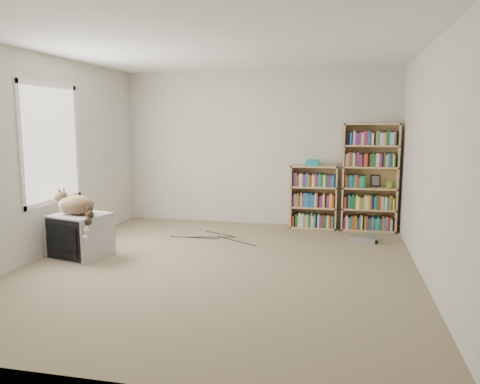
% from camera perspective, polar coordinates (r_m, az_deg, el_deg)
% --- Properties ---
extents(floor, '(4.50, 5.00, 0.01)m').
position_cam_1_polar(floor, '(5.50, -2.58, -9.15)').
color(floor, gray).
rests_on(floor, ground).
extents(wall_back, '(4.50, 0.02, 2.50)m').
position_cam_1_polar(wall_back, '(7.70, 2.20, 5.35)').
color(wall_back, silver).
rests_on(wall_back, floor).
extents(wall_front, '(4.50, 0.02, 2.50)m').
position_cam_1_polar(wall_front, '(2.94, -15.48, 0.12)').
color(wall_front, silver).
rests_on(wall_front, floor).
extents(wall_left, '(0.02, 5.00, 2.50)m').
position_cam_1_polar(wall_left, '(6.24, -23.10, 3.98)').
color(wall_left, silver).
rests_on(wall_left, floor).
extents(wall_right, '(0.02, 5.00, 2.50)m').
position_cam_1_polar(wall_right, '(5.16, 22.28, 3.24)').
color(wall_right, silver).
rests_on(wall_right, floor).
extents(ceiling, '(4.50, 5.00, 0.02)m').
position_cam_1_polar(ceiling, '(5.31, -2.77, 17.51)').
color(ceiling, white).
rests_on(ceiling, wall_back).
extents(window, '(0.02, 1.22, 1.52)m').
position_cam_1_polar(window, '(6.39, -22.05, 5.47)').
color(window, white).
rests_on(window, wall_left).
extents(crt_tv, '(0.75, 0.70, 0.54)m').
position_cam_1_polar(crt_tv, '(6.19, -18.81, -5.03)').
color(crt_tv, '#9F9FA2').
rests_on(crt_tv, floor).
extents(cat, '(0.65, 0.50, 0.53)m').
position_cam_1_polar(cat, '(6.04, -19.15, -1.87)').
color(cat, '#3C2718').
rests_on(cat, crt_tv).
extents(bookcase_tall, '(0.83, 0.30, 1.66)m').
position_cam_1_polar(bookcase_tall, '(7.48, 15.52, 1.45)').
color(bookcase_tall, tan).
rests_on(bookcase_tall, floor).
extents(bookcase_short, '(0.73, 0.30, 1.00)m').
position_cam_1_polar(bookcase_short, '(7.53, 8.97, -0.82)').
color(bookcase_short, tan).
rests_on(bookcase_short, floor).
extents(book_stack, '(0.22, 0.28, 0.09)m').
position_cam_1_polar(book_stack, '(7.41, 8.81, 3.55)').
color(book_stack, red).
rests_on(book_stack, bookcase_short).
extents(green_mug, '(0.09, 0.09, 0.10)m').
position_cam_1_polar(green_mug, '(7.50, 17.78, 0.88)').
color(green_mug, '#65A02D').
rests_on(green_mug, bookcase_tall).
extents(framed_print, '(0.14, 0.05, 0.19)m').
position_cam_1_polar(framed_print, '(7.57, 16.18, 1.35)').
color(framed_print, black).
rests_on(framed_print, bookcase_tall).
extents(dvd_player, '(0.42, 0.34, 0.08)m').
position_cam_1_polar(dvd_player, '(6.86, 14.85, -5.52)').
color(dvd_player, '#A8A8AC').
rests_on(dvd_player, floor).
extents(wall_outlet, '(0.01, 0.08, 0.13)m').
position_cam_1_polar(wall_outlet, '(6.69, -20.55, -3.69)').
color(wall_outlet, silver).
rests_on(wall_outlet, wall_left).
extents(floor_cables, '(1.20, 0.70, 0.01)m').
position_cam_1_polar(floor_cables, '(6.96, -1.10, -5.35)').
color(floor_cables, black).
rests_on(floor_cables, floor).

